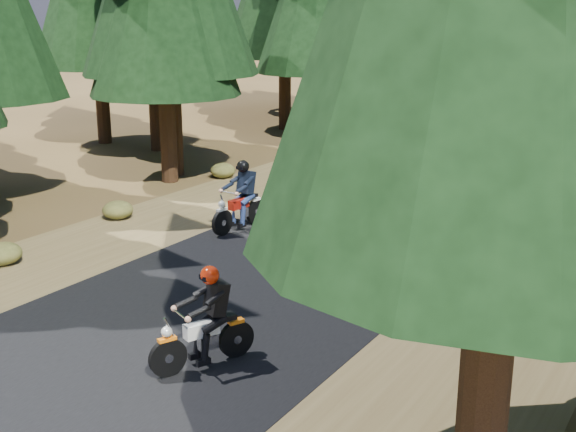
% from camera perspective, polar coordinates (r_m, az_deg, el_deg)
% --- Properties ---
extents(ground, '(120.00, 120.00, 0.00)m').
position_cam_1_polar(ground, '(13.85, -3.31, -5.83)').
color(ground, '#453218').
rests_on(ground, ground).
extents(road, '(6.00, 100.00, 0.01)m').
position_cam_1_polar(road, '(17.93, 5.94, -0.76)').
color(road, black).
rests_on(road, ground).
extents(shoulder_l, '(3.20, 100.00, 0.01)m').
position_cam_1_polar(shoulder_l, '(20.29, -5.79, 1.20)').
color(shoulder_l, brown).
rests_on(shoulder_l, ground).
extents(shoulder_r, '(3.20, 100.00, 0.01)m').
position_cam_1_polar(shoulder_r, '(16.55, 20.39, -3.15)').
color(shoulder_r, brown).
rests_on(shoulder_r, ground).
extents(understory_shrubs, '(15.06, 29.01, 0.59)m').
position_cam_1_polar(understory_shrubs, '(20.31, 11.95, 1.69)').
color(understory_shrubs, '#474C1E').
rests_on(understory_shrubs, ground).
extents(rider_lead, '(1.20, 1.80, 1.55)m').
position_cam_1_polar(rider_lead, '(10.86, -6.77, -9.27)').
color(rider_lead, silver).
rests_on(rider_lead, road).
extents(rider_follow, '(0.74, 1.93, 1.68)m').
position_cam_1_polar(rider_follow, '(17.41, -3.88, 0.70)').
color(rider_follow, maroon).
rests_on(rider_follow, road).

